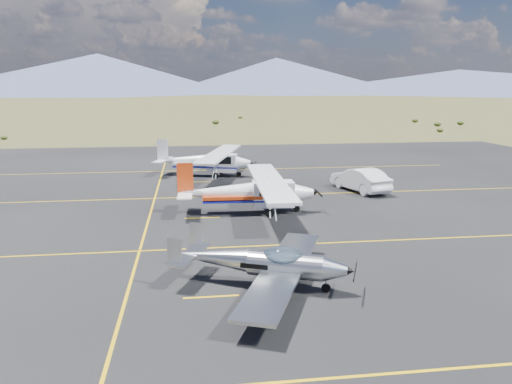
# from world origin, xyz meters

# --- Properties ---
(ground) EXTENTS (1600.00, 1600.00, 0.00)m
(ground) POSITION_xyz_m (0.00, 0.00, 0.00)
(ground) COLOR #383D1C
(ground) RESTS_ON ground
(apron) EXTENTS (72.00, 72.00, 0.02)m
(apron) POSITION_xyz_m (0.00, 7.00, 0.00)
(apron) COLOR black
(apron) RESTS_ON ground
(aircraft_low_wing) EXTENTS (6.66, 8.81, 1.96)m
(aircraft_low_wing) POSITION_xyz_m (-0.93, -2.83, 0.94)
(aircraft_low_wing) COLOR silver
(aircraft_low_wing) RESTS_ON apron
(aircraft_cessna) EXTENTS (7.20, 12.03, 3.05)m
(aircraft_cessna) POSITION_xyz_m (-0.21, 8.23, 1.35)
(aircraft_cessna) COLOR white
(aircraft_cessna) RESTS_ON apron
(aircraft_plain) EXTENTS (7.86, 11.88, 3.02)m
(aircraft_plain) POSITION_xyz_m (-2.29, 21.09, 1.34)
(aircraft_plain) COLOR silver
(aircraft_plain) RESTS_ON apron
(sedan) EXTENTS (3.19, 5.38, 1.67)m
(sedan) POSITION_xyz_m (8.42, 13.49, 0.85)
(sedan) COLOR silver
(sedan) RESTS_ON apron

